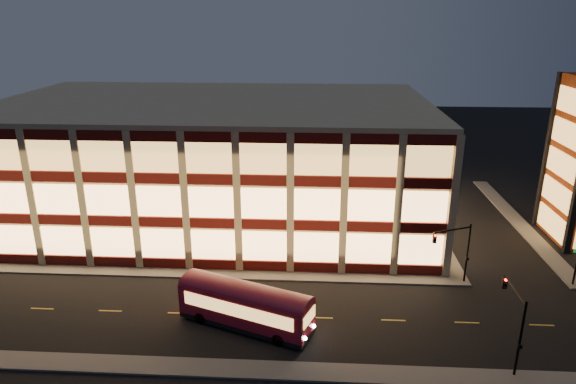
{
  "coord_description": "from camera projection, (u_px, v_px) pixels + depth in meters",
  "views": [
    {
      "loc": [
        9.44,
        -43.11,
        24.0
      ],
      "look_at": [
        6.41,
        8.0,
        6.22
      ],
      "focal_mm": 32.0,
      "sensor_mm": 36.0,
      "label": 1
    }
  ],
  "objects": [
    {
      "name": "traffic_signal_near",
      "position": [
        515.0,
        314.0,
        35.98
      ],
      "size": [
        0.32,
        4.45,
        6.0
      ],
      "color": "black",
      "rests_on": "ground"
    },
    {
      "name": "ground",
      "position": [
        216.0,
        279.0,
        49.05
      ],
      "size": [
        200.0,
        200.0,
        0.0
      ],
      "primitive_type": "plane",
      "color": "black",
      "rests_on": "ground"
    },
    {
      "name": "trolley_bus",
      "position": [
        245.0,
        303.0,
        41.08
      ],
      "size": [
        11.3,
        6.63,
        3.74
      ],
      "rotation": [
        0.0,
        0.0,
        -0.38
      ],
      "color": "maroon",
      "rests_on": "ground"
    },
    {
      "name": "sidewalk_office_east",
      "position": [
        425.0,
        218.0,
        63.77
      ],
      "size": [
        2.0,
        30.0,
        0.15
      ],
      "primitive_type": "cube",
      "color": "#514F4C",
      "rests_on": "ground"
    },
    {
      "name": "traffic_signal_far",
      "position": [
        456.0,
        245.0,
        46.68
      ],
      "size": [
        3.79,
        1.87,
        6.0
      ],
      "color": "black",
      "rests_on": "ground"
    },
    {
      "name": "sidewalk_office_south",
      "position": [
        188.0,
        273.0,
        50.14
      ],
      "size": [
        54.0,
        2.0,
        0.15
      ],
      "primitive_type": "cube",
      "color": "#514F4C",
      "rests_on": "ground"
    },
    {
      "name": "office_building",
      "position": [
        216.0,
        159.0,
        62.78
      ],
      "size": [
        50.45,
        30.45,
        14.5
      ],
      "color": "tan",
      "rests_on": "ground"
    },
    {
      "name": "sidewalk_near",
      "position": [
        182.0,
        367.0,
        36.77
      ],
      "size": [
        100.0,
        2.0,
        0.15
      ],
      "primitive_type": "cube",
      "color": "#514F4C",
      "rests_on": "ground"
    },
    {
      "name": "sidewalk_tower_west",
      "position": [
        516.0,
        220.0,
        63.16
      ],
      "size": [
        2.0,
        30.0,
        0.15
      ],
      "primitive_type": "cube",
      "color": "#514F4C",
      "rests_on": "ground"
    }
  ]
}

